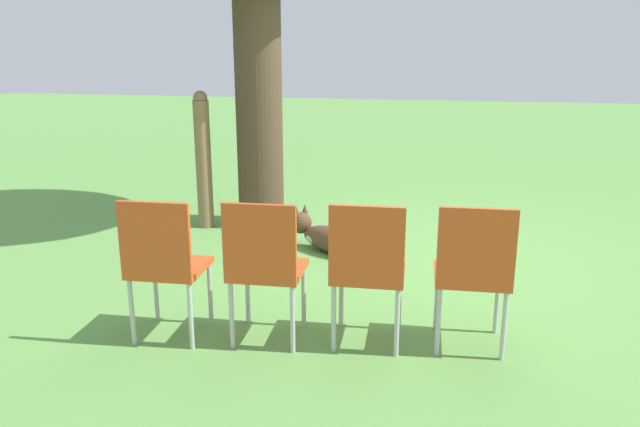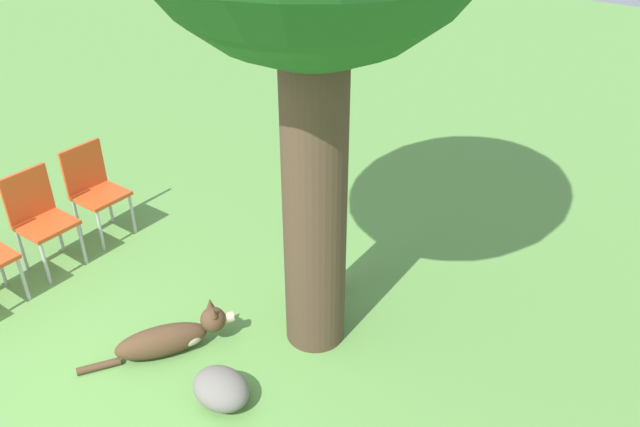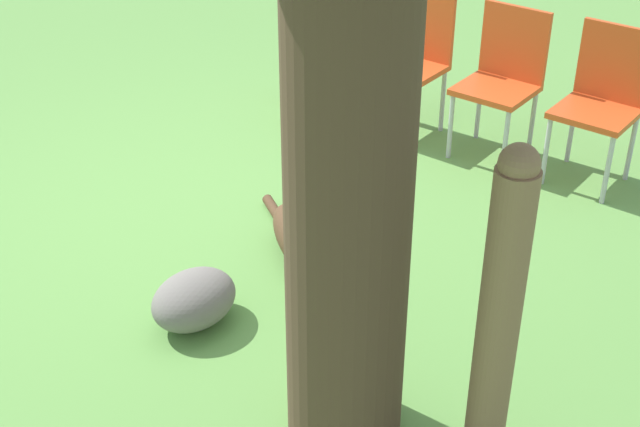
# 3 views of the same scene
# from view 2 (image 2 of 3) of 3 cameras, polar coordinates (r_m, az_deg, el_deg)

# --- Properties ---
(ground_plane) EXTENTS (30.00, 30.00, 0.00)m
(ground_plane) POSITION_cam_2_polar(r_m,az_deg,el_deg) (4.84, -19.55, -16.08)
(ground_plane) COLOR #609947
(dog) EXTENTS (0.69, 1.07, 0.37)m
(dog) POSITION_cam_2_polar(r_m,az_deg,el_deg) (5.00, -13.33, -10.93)
(dog) COLOR #513823
(dog) RESTS_ON ground_plane
(fence_post) EXTENTS (0.16, 0.16, 1.37)m
(fence_post) POSITION_cam_2_polar(r_m,az_deg,el_deg) (5.12, 1.36, -1.03)
(fence_post) COLOR #846647
(fence_post) RESTS_ON ground_plane
(red_chair_2) EXTENTS (0.43, 0.45, 0.93)m
(red_chair_2) POSITION_cam_2_polar(r_m,az_deg,el_deg) (6.10, -24.31, -0.05)
(red_chair_2) COLOR #D14C1E
(red_chair_2) RESTS_ON ground_plane
(red_chair_3) EXTENTS (0.43, 0.45, 0.93)m
(red_chair_3) POSITION_cam_2_polar(r_m,az_deg,el_deg) (6.41, -19.99, 2.42)
(red_chair_3) COLOR #D14C1E
(red_chair_3) RESTS_ON ground_plane
(garden_rock) EXTENTS (0.44, 0.34, 0.25)m
(garden_rock) POSITION_cam_2_polar(r_m,az_deg,el_deg) (4.56, -9.05, -15.53)
(garden_rock) COLOR slate
(garden_rock) RESTS_ON ground_plane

